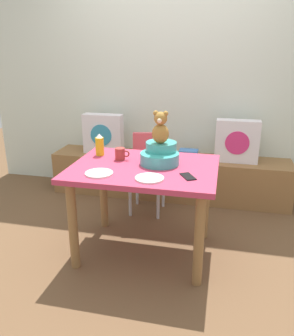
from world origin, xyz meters
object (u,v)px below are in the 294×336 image
at_px(pillow_floral_right, 237,141).
at_px(dining_table, 144,181).
at_px(cell_phone, 188,176).
at_px(book_stack, 188,154).
at_px(highchair, 147,162).
at_px(coffee_mug, 120,154).
at_px(ketchup_bottle, 100,145).
at_px(pillow_floral_left, 103,134).
at_px(teddy_bear, 160,128).
at_px(dinner_plate_near, 99,173).
at_px(infant_seat_teal, 160,154).
at_px(dinner_plate_far, 149,178).

height_order(pillow_floral_right, dining_table, pillow_floral_right).
distance_m(pillow_floral_right, cell_phone, 1.36).
distance_m(book_stack, highchair, 0.57).
bearing_deg(coffee_mug, book_stack, 67.52).
bearing_deg(highchair, ketchup_bottle, -117.54).
distance_m(highchair, cell_phone, 1.05).
relative_size(pillow_floral_left, teddy_bear, 1.76).
distance_m(pillow_floral_right, teddy_bear, 1.26).
bearing_deg(dinner_plate_near, coffee_mug, 82.14).
distance_m(infant_seat_teal, coffee_mug, 0.33).
height_order(coffee_mug, dinner_plate_near, coffee_mug).
xyz_separation_m(coffee_mug, dinner_plate_far, (0.32, -0.37, -0.04)).
xyz_separation_m(ketchup_bottle, cell_phone, (0.78, -0.36, -0.08)).
bearing_deg(highchair, dinner_plate_far, -76.22).
xyz_separation_m(pillow_floral_left, highchair, (0.60, -0.42, -0.16)).
height_order(teddy_bear, dinner_plate_far, teddy_bear).
height_order(infant_seat_teal, teddy_bear, teddy_bear).
distance_m(book_stack, dinner_plate_far, 1.46).
distance_m(dining_table, ketchup_bottle, 0.51).
relative_size(pillow_floral_right, dining_table, 0.40).
height_order(coffee_mug, cell_phone, coffee_mug).
bearing_deg(teddy_bear, pillow_floral_left, 128.80).
xyz_separation_m(highchair, teddy_bear, (0.25, -0.64, 0.50)).
relative_size(pillow_floral_right, ketchup_bottle, 2.38).
xyz_separation_m(ketchup_bottle, coffee_mug, (0.20, -0.08, -0.04)).
bearing_deg(infant_seat_teal, pillow_floral_right, 60.18).
height_order(pillow_floral_left, dinner_plate_far, pillow_floral_left).
height_order(infant_seat_teal, coffee_mug, infant_seat_teal).
xyz_separation_m(coffee_mug, cell_phone, (0.57, -0.28, -0.04)).
bearing_deg(book_stack, dinner_plate_near, -108.99).
relative_size(book_stack, coffee_mug, 1.67).
xyz_separation_m(teddy_bear, dinner_plate_far, (-0.01, -0.35, -0.27)).
bearing_deg(pillow_floral_left, book_stack, 1.25).
height_order(pillow_floral_left, dinner_plate_near, pillow_floral_left).
bearing_deg(infant_seat_teal, ketchup_bottle, 169.24).
relative_size(pillow_floral_left, book_stack, 2.20).
relative_size(infant_seat_teal, dinner_plate_near, 1.65).
bearing_deg(dinner_plate_near, teddy_bear, 41.67).
height_order(pillow_floral_left, ketchup_bottle, ketchup_bottle).
relative_size(teddy_bear, dinner_plate_near, 1.25).
distance_m(dining_table, dinner_plate_far, 0.30).
xyz_separation_m(pillow_floral_right, dining_table, (-0.71, -1.15, -0.06)).
bearing_deg(dinner_plate_far, dinner_plate_near, 177.47).
xyz_separation_m(pillow_floral_right, ketchup_bottle, (-1.14, -0.96, 0.15)).
relative_size(teddy_bear, coffee_mug, 2.08).
xyz_separation_m(dining_table, teddy_bear, (0.11, 0.09, 0.40)).
height_order(coffee_mug, dinner_plate_far, coffee_mug).
distance_m(book_stack, dinner_plate_near, 1.51).
relative_size(book_stack, infant_seat_teal, 0.61).
bearing_deg(cell_phone, highchair, 89.47).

